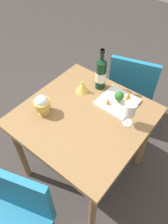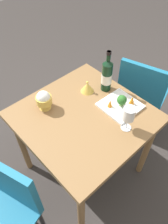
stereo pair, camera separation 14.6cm
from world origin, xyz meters
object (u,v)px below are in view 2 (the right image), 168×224
(broccoli_floret, at_px, (122,100))
(carrot_garnish_left, at_px, (110,103))
(wine_glass, at_px, (129,114))
(carrot_garnish_right, at_px, (132,100))
(chair_near_window, at_px, (5,202))
(serving_plate, at_px, (120,106))
(rice_bowl, at_px, (44,100))
(rice_bowl_lid, at_px, (87,87))
(chair_by_wall, at_px, (142,92))
(wine_bottle, at_px, (107,75))

(broccoli_floret, height_order, carrot_garnish_left, broccoli_floret)
(wine_glass, bearing_deg, carrot_garnish_right, 30.14)
(chair_near_window, relative_size, serving_plate, 3.30)
(rice_bowl, bearing_deg, wine_glass, -61.33)
(chair_near_window, height_order, rice_bowl_lid, chair_near_window)
(rice_bowl, height_order, rice_bowl_lid, rice_bowl)
(carrot_garnish_left, bearing_deg, chair_near_window, 178.61)
(broccoli_floret, bearing_deg, rice_bowl, 137.65)
(chair_by_wall, relative_size, carrot_garnish_left, 14.60)
(chair_by_wall, xyz_separation_m, rice_bowl, (-0.84, 0.25, 0.28))
(chair_by_wall, xyz_separation_m, broccoli_floret, (-0.45, -0.11, 0.28))
(chair_near_window, relative_size, carrot_garnish_left, 14.60)
(chair_by_wall, relative_size, carrot_garnish_right, 12.77)
(serving_plate, distance_m, broccoli_floret, 0.06)
(wine_glass, xyz_separation_m, carrot_garnish_right, (0.18, 0.11, -0.08))
(rice_bowl, distance_m, serving_plate, 0.53)
(serving_plate, xyz_separation_m, broccoli_floret, (-0.00, -0.01, 0.06))
(chair_near_window, bearing_deg, wine_glass, -123.27)
(wine_glass, distance_m, serving_plate, 0.23)
(rice_bowl, bearing_deg, serving_plate, -41.82)
(carrot_garnish_left, distance_m, carrot_garnish_right, 0.16)
(serving_plate, height_order, carrot_garnish_left, carrot_garnish_left)
(chair_by_wall, bearing_deg, carrot_garnish_right, -85.82)
(wine_glass, distance_m, rice_bowl_lid, 0.44)
(rice_bowl_lid, distance_m, carrot_garnish_left, 0.23)
(wine_bottle, distance_m, rice_bowl_lid, 0.17)
(chair_by_wall, relative_size, rice_bowl_lid, 8.50)
(wine_glass, relative_size, rice_bowl_lid, 1.79)
(chair_by_wall, bearing_deg, broccoli_floret, -93.21)
(chair_near_window, height_order, serving_plate, chair_near_window)
(wine_bottle, bearing_deg, chair_by_wall, -13.48)
(rice_bowl, relative_size, carrot_garnish_left, 2.43)
(chair_near_window, xyz_separation_m, rice_bowl, (0.54, 0.29, 0.28))
(chair_near_window, distance_m, carrot_garnish_left, 0.90)
(wine_glass, distance_m, rice_bowl, 0.57)
(chair_near_window, bearing_deg, rice_bowl, -80.45)
(rice_bowl_lid, xyz_separation_m, broccoli_floret, (0.06, -0.28, 0.03))
(carrot_garnish_left, relative_size, carrot_garnish_right, 0.88)
(chair_near_window, distance_m, chair_by_wall, 1.38)
(rice_bowl_lid, bearing_deg, chair_near_window, -166.34)
(wine_glass, bearing_deg, serving_plate, 52.20)
(broccoli_floret, bearing_deg, chair_near_window, 175.86)
(chair_by_wall, xyz_separation_m, carrot_garnish_right, (-0.39, -0.15, 0.26))
(wine_glass, relative_size, rice_bowl, 1.26)
(wine_glass, distance_m, broccoli_floret, 0.20)
(wine_bottle, xyz_separation_m, wine_glass, (-0.18, -0.35, 0.00))
(chair_near_window, xyz_separation_m, carrot_garnish_right, (0.99, -0.11, 0.26))
(rice_bowl, bearing_deg, chair_near_window, -151.81)
(rice_bowl_lid, relative_size, serving_plate, 0.39)
(wine_bottle, relative_size, rice_bowl, 2.28)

